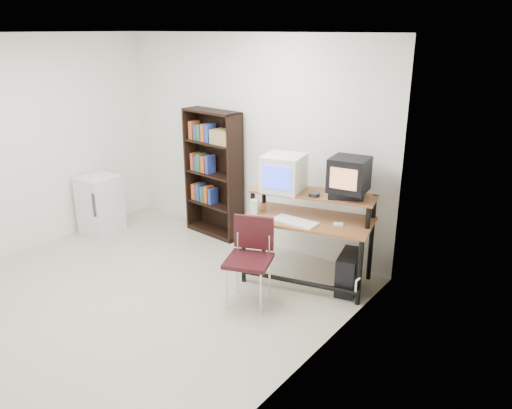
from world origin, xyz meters
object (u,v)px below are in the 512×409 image
Objects in this scene: crt_monitor at (284,173)px; mini_fridge at (100,205)px; computer_desk at (309,220)px; pc_tower at (349,272)px; bookshelf at (214,172)px; school_chair at (250,251)px; crt_tv at (349,174)px.

crt_monitor is 0.63× the size of mini_fridge.
computer_desk is 3.02m from mini_fridge.
pc_tower is at bearing -7.62° from computer_desk.
crt_monitor is 0.30× the size of bookshelf.
computer_desk is at bearing -8.98° from bookshelf.
pc_tower is 1.11m from school_chair.
crt_monitor is at bearing 163.24° from computer_desk.
pc_tower is 0.57× the size of mini_fridge.
crt_tv is at bearing 15.62° from computer_desk.
bookshelf is at bearing 152.24° from computer_desk.
crt_tv is 0.94× the size of pc_tower.
school_chair reaches higher than pc_tower.
crt_monitor is (-0.35, 0.01, 0.46)m from computer_desk.
crt_monitor is 1.16× the size of crt_tv.
mini_fridge is at bearing 154.26° from school_chair.
pc_tower is (0.14, -0.14, -1.02)m from crt_tv.
crt_monitor is at bearing 168.84° from pc_tower.
crt_tv is 2.08m from bookshelf.
bookshelf reaches higher than pc_tower.
school_chair is (-0.72, -0.77, 0.33)m from pc_tower.
crt_tv is at bearing 2.23° from crt_monitor.
school_chair is at bearing -131.45° from crt_tv.
pc_tower is 0.52× the size of school_chair.
crt_tv reaches higher than pc_tower.
computer_desk is 0.88× the size of bookshelf.
school_chair is 1.87m from bookshelf.
computer_desk is 2.97× the size of crt_monitor.
pc_tower is at bearing -4.68° from bookshelf.
computer_desk is at bearing 49.89° from school_chair.
mini_fridge is at bearing -176.89° from crt_tv.
pc_tower is at bearing -9.58° from crt_monitor.
computer_desk is 0.69m from pc_tower.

